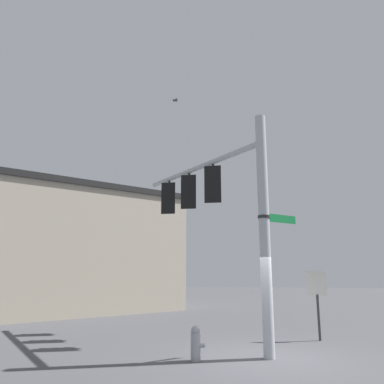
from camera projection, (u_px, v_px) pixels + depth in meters
name	position (u px, v px, depth m)	size (l,w,h in m)	color
ground_plane	(269.00, 359.00, 9.30)	(80.00, 80.00, 0.00)	#4C4C51
signal_pole	(264.00, 230.00, 9.96)	(0.29, 0.29, 6.45)	#ADB2B7
mast_arm	(197.00, 168.00, 13.06)	(0.18, 0.18, 6.37)	#ADB2B7
traffic_light_nearest_pole	(213.00, 185.00, 12.15)	(0.54, 0.49, 1.31)	black
traffic_light_mid_inner	(189.00, 193.00, 13.32)	(0.54, 0.49, 1.31)	black
traffic_light_mid_outer	(169.00, 199.00, 14.48)	(0.54, 0.49, 1.31)	black
street_name_sign	(272.00, 218.00, 10.20)	(1.06, 1.03, 0.22)	#147238
bird_flying	(175.00, 100.00, 14.97)	(0.25, 0.30, 0.08)	#4C4742
storefront_building	(78.00, 250.00, 20.65)	(12.10, 12.30, 6.48)	#A89E89
fire_hydrant	(196.00, 343.00, 9.16)	(0.35, 0.24, 0.82)	#99999E
historical_marker	(317.00, 294.00, 11.97)	(0.60, 0.08, 2.13)	#333333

